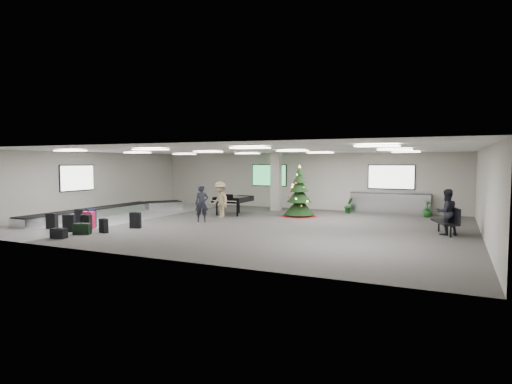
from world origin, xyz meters
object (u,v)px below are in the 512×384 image
at_px(bench, 448,219).
at_px(potted_plant_left, 349,205).
at_px(christmas_tree, 299,199).
at_px(grand_piano, 233,199).
at_px(service_counter, 390,203).
at_px(traveler_bench, 446,212).
at_px(potted_plant_right, 427,209).
at_px(traveler_a, 202,203).
at_px(traveler_b, 220,200).
at_px(baggage_carousel, 109,211).
at_px(pink_suitcase, 89,220).

height_order(bench, potted_plant_left, bench).
relative_size(christmas_tree, grand_piano, 1.33).
bearing_deg(potted_plant_left, service_counter, 24.66).
height_order(christmas_tree, traveler_bench, christmas_tree).
relative_size(traveler_bench, potted_plant_right, 2.16).
relative_size(bench, potted_plant_left, 2.05).
bearing_deg(service_counter, traveler_a, -136.83).
height_order(grand_piano, traveler_bench, traveler_bench).
bearing_deg(traveler_a, christmas_tree, 12.71).
bearing_deg(service_counter, grand_piano, -151.94).
bearing_deg(traveler_b, service_counter, 66.20).
height_order(grand_piano, potted_plant_left, grand_piano).
xyz_separation_m(baggage_carousel, traveler_bench, (15.63, 0.71, 0.64)).
height_order(baggage_carousel, potted_plant_left, potted_plant_left).
relative_size(traveler_b, potted_plant_right, 2.22).
bearing_deg(bench, baggage_carousel, 163.99).
relative_size(pink_suitcase, traveler_bench, 0.42).
height_order(service_counter, traveler_b, traveler_b).
height_order(bench, traveler_a, traveler_a).
bearing_deg(bench, potted_plant_left, 114.79).
bearing_deg(pink_suitcase, baggage_carousel, 123.95).
relative_size(christmas_tree, traveler_bench, 1.52).
height_order(traveler_a, traveler_b, traveler_b).
bearing_deg(traveler_a, bench, -29.61).
height_order(service_counter, bench, service_counter).
bearing_deg(traveler_b, christmas_tree, 63.14).
bearing_deg(grand_piano, christmas_tree, 11.00).
relative_size(pink_suitcase, traveler_b, 0.41).
xyz_separation_m(service_counter, christmas_tree, (-3.90, -3.15, 0.33)).
bearing_deg(grand_piano, baggage_carousel, -153.83).
relative_size(service_counter, christmas_tree, 1.57).
height_order(traveler_bench, potted_plant_right, traveler_bench).
height_order(christmas_tree, potted_plant_left, christmas_tree).
distance_m(baggage_carousel, traveler_bench, 15.66).
bearing_deg(potted_plant_left, grand_piano, -150.73).
height_order(grand_piano, potted_plant_right, grand_piano).
bearing_deg(baggage_carousel, traveler_b, 14.05).
bearing_deg(traveler_bench, traveler_b, -38.13).
distance_m(pink_suitcase, potted_plant_left, 12.68).
bearing_deg(potted_plant_right, traveler_b, -153.40).
height_order(baggage_carousel, traveler_bench, traveler_bench).
distance_m(baggage_carousel, potted_plant_left, 12.35).
distance_m(service_counter, bench, 6.57).
bearing_deg(grand_piano, bench, -12.43).
bearing_deg(traveler_b, potted_plant_left, 69.95).
relative_size(baggage_carousel, christmas_tree, 3.77).
xyz_separation_m(baggage_carousel, pink_suitcase, (2.53, -3.69, 0.14)).
relative_size(baggage_carousel, potted_plant_left, 11.58).
bearing_deg(grand_piano, potted_plant_left, 28.28).
xyz_separation_m(grand_piano, potted_plant_left, (5.30, 2.97, -0.36)).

